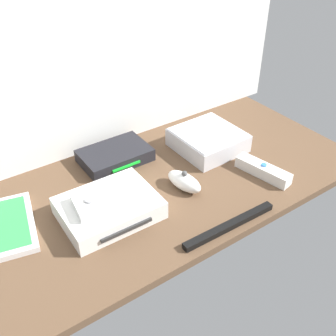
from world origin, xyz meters
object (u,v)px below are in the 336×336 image
Objects in this scene: game_console at (109,208)px; sensor_bar at (230,225)px; remote_wand at (263,170)px; mini_computer at (208,140)px; remote_nunchuk at (184,181)px; network_router at (115,155)px; remote_classic_pad at (108,199)px; game_case at (1,227)px.

game_console is 0.89× the size of sensor_bar.
remote_wand reaches higher than sensor_bar.
remote_nunchuk is at bearing -146.32° from mini_computer.
mini_computer is at bearing -20.86° from network_router.
sensor_bar is (-0.15, -16.73, -1.34)cm from remote_nunchuk.
mini_computer reaches higher than remote_wand.
remote_wand is 20.86cm from remote_nunchuk.
network_router is at bearing 124.25° from remote_wand.
remote_wand is (3.44, -17.91, -1.13)cm from mini_computer.
remote_classic_pad reaches higher than remote_nunchuk.
game_case is at bearing 152.23° from remote_wand.
mini_computer reaches higher than game_case.
remote_classic_pad reaches higher than game_console.
remote_classic_pad is at bearing -164.91° from mini_computer.
game_console is 40.19cm from remote_wand.
mini_computer is 26.01cm from network_router.
remote_wand is at bearing -4.35° from remote_classic_pad.
game_console is 36.95cm from mini_computer.
remote_nunchuk reaches higher than game_console.
remote_nunchuk reaches higher than sensor_bar.
network_router is at bearing 159.21° from mini_computer.
remote_nunchuk is (40.95, -10.67, 1.28)cm from game_case.
game_console is at bearing 138.07° from sensor_bar.
mini_computer reaches higher than sensor_bar.
mini_computer reaches higher than game_console.
remote_classic_pad is at bearing -12.35° from game_case.
game_case is (-57.10, -0.10, -1.88)cm from mini_computer.
game_console is 2.00× the size of remote_nunchuk.
sensor_bar is (40.80, -27.39, -0.06)cm from game_case.
remote_classic_pad is (20.97, -9.64, 4.65)cm from game_case.
mini_computer is 1.14× the size of remote_wand.
network_router is at bearing 103.58° from sensor_bar.
sensor_bar is (-16.30, -27.49, -1.94)cm from mini_computer.
game_case reaches higher than sensor_bar.
mini_computer is 0.96× the size of network_router.
remote_nunchuk is 20.29cm from remote_classic_pad.
remote_wand is 21.96cm from sensor_bar.
remote_classic_pad reaches higher than remote_wand.
game_case is at bearing -164.21° from network_router.
remote_wand is at bearing -11.62° from game_console.
remote_nunchuk reaches higher than network_router.
mini_computer is 1.63× the size of remote_nunchuk.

